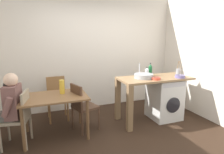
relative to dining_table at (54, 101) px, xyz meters
name	(u,v)px	position (x,y,z in m)	size (l,w,h in m)	color
ground_plane	(118,139)	(0.99, -0.50, -0.64)	(5.46, 5.46, 0.00)	black
wall_back	(91,53)	(0.99, 1.25, 0.71)	(4.60, 0.10, 2.70)	silver
wall_counter_side	(219,57)	(3.14, -0.50, 0.71)	(0.10, 3.80, 2.70)	silver
dining_table	(54,101)	(0.00, 0.00, 0.00)	(1.10, 0.76, 0.74)	brown
chair_person_seat	(20,116)	(-0.55, -0.11, -0.14)	(0.47, 0.47, 0.90)	gray
chair_opposite	(82,105)	(0.48, 0.03, -0.14)	(0.51, 0.51, 0.90)	#4C3323
chair_spare_by_wall	(57,96)	(0.10, 0.77, -0.14)	(0.41, 0.41, 0.90)	olive
seated_person	(8,106)	(-0.70, -0.08, 0.03)	(0.54, 0.54, 1.20)	#595651
kitchen_counter	(146,86)	(1.79, -0.01, 0.12)	(1.50, 0.68, 0.92)	olive
washing_machine	(164,99)	(2.26, -0.02, -0.21)	(0.60, 0.61, 0.86)	silver
sink_basin	(144,76)	(1.74, -0.01, 0.32)	(0.38, 0.38, 0.09)	#9EA0A5
tap	(139,70)	(1.74, 0.17, 0.42)	(0.02, 0.02, 0.28)	#B2B2B7
bottle_tall_green	(147,72)	(1.91, 0.15, 0.36)	(0.08, 0.08, 0.19)	silver
bottle_squat_brown	(150,70)	(2.00, 0.17, 0.40)	(0.08, 0.08, 0.27)	#19592D
mixing_bowl	(156,78)	(1.89, -0.21, 0.30)	(0.17, 0.17, 0.05)	#D84C38
utensil_crock	(178,72)	(2.63, 0.04, 0.35)	(0.11, 0.11, 0.30)	gray
colander	(180,76)	(2.45, -0.23, 0.31)	(0.20, 0.20, 0.06)	slate
vase	(62,87)	(0.15, 0.10, 0.22)	(0.09, 0.09, 0.25)	gold
scissors	(155,78)	(1.95, -0.11, 0.28)	(0.15, 0.06, 0.01)	#B2B2B7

